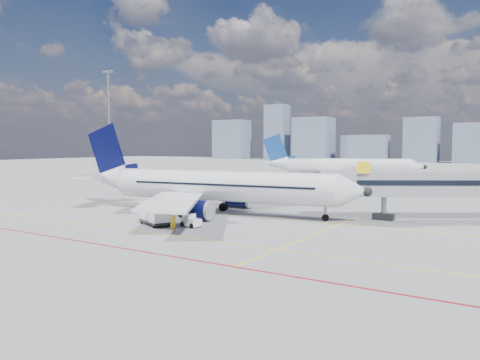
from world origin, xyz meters
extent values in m
plane|color=gray|center=(0.00, 0.00, 0.00)|extent=(420.00, 420.00, 0.00)
cube|color=yellow|center=(0.00, 8.00, 0.01)|extent=(60.00, 0.18, 0.01)
cube|color=yellow|center=(0.00, -6.00, 0.01)|extent=(80.00, 0.15, 0.01)
cube|color=yellow|center=(14.00, 2.00, 0.01)|extent=(0.15, 28.00, 0.01)
cube|color=yellow|center=(-20.00, 8.00, 0.01)|extent=(0.15, 30.00, 0.01)
cube|color=maroon|center=(0.00, -12.00, 0.01)|extent=(90.00, 0.25, 0.01)
cube|color=#96989E|center=(22.25, 16.15, 3.90)|extent=(20.84, 13.93, 2.60)
cube|color=black|center=(22.25, 16.15, 4.10)|extent=(20.52, 13.82, 0.55)
cube|color=#96989E|center=(12.70, 10.50, 3.90)|extent=(4.49, 4.56, 3.00)
cube|color=black|center=(17.00, 12.80, 0.35)|extent=(2.20, 1.00, 0.70)
cylinder|color=slate|center=(17.00, 12.80, 1.70)|extent=(0.56, 0.56, 2.70)
cube|color=yellow|center=(15.50, 10.30, 5.70)|extent=(1.26, 0.82, 1.20)
cylinder|color=slate|center=(-55.00, 40.00, 12.50)|extent=(0.56, 0.56, 25.00)
cube|color=slate|center=(-55.00, 40.00, 25.20)|extent=(3.20, 0.40, 0.50)
cube|color=#A8AAAF|center=(-56.20, 39.75, 25.20)|extent=(0.60, 0.15, 0.35)
cube|color=#A8AAAF|center=(-55.00, 39.75, 25.20)|extent=(0.60, 0.15, 0.35)
cube|color=#A8AAAF|center=(-53.80, 39.75, 25.20)|extent=(0.60, 0.15, 0.35)
cube|color=slate|center=(-118.65, 190.00, 11.12)|extent=(19.76, 11.66, 22.24)
cube|color=slate|center=(-89.06, 190.00, 14.87)|extent=(11.48, 9.45, 29.74)
cube|color=slate|center=(-67.49, 190.00, 11.08)|extent=(18.75, 13.98, 22.17)
cube|color=slate|center=(-40.16, 190.00, 6.43)|extent=(21.96, 9.15, 12.85)
cube|color=slate|center=(-13.97, 190.00, 10.35)|extent=(14.54, 10.19, 20.70)
cube|color=slate|center=(10.10, 190.00, 8.77)|extent=(20.12, 12.68, 17.55)
cylinder|color=silver|center=(-0.18, 7.06, 3.30)|extent=(27.60, 7.12, 3.56)
cone|color=silver|center=(15.01, 9.07, 3.30)|extent=(3.72, 3.96, 3.56)
sphere|color=black|center=(16.28, 9.24, 3.30)|extent=(1.13, 1.13, 1.00)
cone|color=silver|center=(-16.64, 4.88, 3.80)|extent=(6.26, 4.29, 3.56)
cube|color=black|center=(13.84, 8.92, 3.80)|extent=(1.54, 1.54, 0.41)
cube|color=silver|center=(-2.62, 15.02, 2.32)|extent=(8.83, 15.79, 0.53)
cube|color=silver|center=(-0.46, -1.26, 2.32)|extent=(11.93, 15.32, 0.53)
cylinder|color=#070933|center=(-1.33, 12.25, 1.18)|extent=(3.53, 2.51, 2.10)
cylinder|color=#070933|center=(0.06, 1.76, 1.18)|extent=(3.53, 2.51, 2.10)
cylinder|color=#A8AAAF|center=(0.39, 12.48, 1.18)|extent=(0.60, 2.18, 2.15)
cylinder|color=#A8AAAF|center=(1.78, 1.98, 1.18)|extent=(0.60, 2.18, 2.15)
cube|color=#070933|center=(-16.64, 4.88, 6.95)|extent=(6.24, 1.11, 7.78)
cube|color=#070933|center=(-14.47, 5.17, 4.76)|extent=(5.14, 0.95, 1.96)
cube|color=silver|center=(-17.39, 7.73, 4.12)|extent=(3.93, 5.63, 0.20)
cube|color=silver|center=(-16.62, 1.94, 4.12)|extent=(4.90, 5.80, 0.20)
cylinder|color=slate|center=(12.03, 8.68, 0.90)|extent=(0.31, 0.31, 1.80)
cylinder|color=black|center=(12.03, 8.68, 0.38)|extent=(0.79, 0.38, 0.76)
cylinder|color=slate|center=(-1.40, 9.29, 0.80)|extent=(0.36, 0.36, 1.60)
cylinder|color=black|center=(-1.40, 9.29, 0.50)|extent=(1.08, 0.78, 1.00)
cylinder|color=slate|center=(-0.78, 4.59, 0.80)|extent=(0.36, 0.36, 1.60)
cylinder|color=black|center=(-0.78, 4.59, 0.50)|extent=(1.08, 0.78, 1.00)
cube|color=black|center=(0.04, 8.87, 3.57)|extent=(22.27, 3.04, 0.24)
cube|color=black|center=(0.50, 5.38, 3.57)|extent=(22.27, 3.04, 0.24)
cylinder|color=silver|center=(-4.53, 63.14, 3.30)|extent=(26.06, 12.96, 3.46)
cone|color=silver|center=(9.36, 68.59, 3.30)|extent=(4.24, 4.39, 3.46)
sphere|color=black|center=(10.52, 69.04, 3.30)|extent=(1.27, 1.27, 0.98)
cone|color=silver|center=(-19.57, 57.23, 3.79)|extent=(6.56, 5.30, 3.46)
cube|color=black|center=(8.28, 68.17, 3.79)|extent=(1.73, 1.73, 0.40)
cube|color=silver|center=(-8.69, 70.09, 2.35)|extent=(5.28, 14.84, 0.51)
cube|color=silver|center=(-2.85, 55.21, 2.35)|extent=(13.69, 13.58, 0.51)
cylinder|color=#070933|center=(-6.82, 67.77, 1.24)|extent=(3.72, 3.07, 2.04)
cylinder|color=#070933|center=(-3.06, 58.18, 1.24)|extent=(3.72, 3.07, 2.04)
cylinder|color=#A8AAAF|center=(-5.25, 68.39, 1.24)|extent=(1.06, 2.06, 2.10)
cylinder|color=#A8AAAF|center=(-1.49, 58.80, 1.24)|extent=(1.06, 2.06, 2.10)
cube|color=navy|center=(-19.57, 57.23, 6.85)|extent=(5.77, 2.49, 7.57)
cube|color=navy|center=(-17.59, 58.01, 4.72)|extent=(4.76, 2.08, 1.91)
cube|color=silver|center=(-20.94, 59.74, 4.10)|extent=(2.71, 5.00, 0.20)
cube|color=silver|center=(-18.86, 54.46, 4.10)|extent=(5.35, 5.44, 0.20)
cylinder|color=black|center=(-6.20, 64.96, 0.50)|extent=(1.17, 0.97, 1.00)
cylinder|color=black|center=(-4.51, 60.66, 0.50)|extent=(1.17, 0.97, 1.00)
cylinder|color=black|center=(6.63, 67.52, 0.38)|extent=(0.81, 0.54, 0.76)
cube|color=silver|center=(2.20, -1.62, 0.49)|extent=(2.17, 1.50, 0.72)
cube|color=silver|center=(1.85, -1.54, 1.03)|extent=(1.11, 1.21, 0.54)
cube|color=black|center=(1.85, -1.54, 1.21)|extent=(1.01, 1.15, 0.31)
cylinder|color=black|center=(1.39, -1.94, 0.25)|extent=(0.54, 0.31, 0.50)
cylinder|color=black|center=(1.61, -0.97, 0.25)|extent=(0.54, 0.31, 0.50)
cylinder|color=black|center=(2.79, -2.26, 0.25)|extent=(0.54, 0.31, 0.50)
cylinder|color=black|center=(3.01, -1.30, 0.25)|extent=(0.54, 0.31, 0.50)
cube|color=black|center=(-1.55, -2.73, 0.36)|extent=(4.42, 3.32, 0.20)
cube|color=silver|center=(-2.47, -2.31, 1.35)|extent=(2.28, 2.26, 1.74)
cube|color=silver|center=(-0.64, -3.16, 1.35)|extent=(2.28, 2.26, 1.74)
cylinder|color=black|center=(-3.31, -2.79, 0.18)|extent=(0.39, 0.29, 0.36)
cylinder|color=black|center=(-2.65, -1.36, 0.18)|extent=(0.39, 0.29, 0.36)
cylinder|color=black|center=(-0.46, -4.10, 0.18)|extent=(0.39, 0.29, 0.36)
cylinder|color=black|center=(0.20, -2.68, 0.18)|extent=(0.39, 0.29, 0.36)
cube|color=black|center=(-5.87, 5.96, 0.45)|extent=(4.25, 1.57, 0.70)
cube|color=black|center=(-5.06, 5.97, 1.51)|extent=(6.05, 1.09, 1.86)
cube|color=yellow|center=(-5.07, 6.53, 1.51)|extent=(6.06, 0.16, 1.93)
cube|color=yellow|center=(-5.05, 5.42, 1.51)|extent=(6.06, 0.16, 1.93)
cylinder|color=black|center=(-7.47, 5.24, 0.30)|extent=(0.61, 0.25, 0.60)
cylinder|color=black|center=(-7.49, 6.65, 0.30)|extent=(0.61, 0.25, 0.60)
cylinder|color=black|center=(-4.25, 5.28, 0.30)|extent=(0.61, 0.25, 0.60)
cylinder|color=black|center=(-4.26, 6.69, 0.30)|extent=(0.61, 0.25, 0.60)
imported|color=gold|center=(2.30, -4.46, 0.93)|extent=(0.58, 0.76, 1.86)
camera|label=1|loc=(30.47, -37.50, 8.06)|focal=35.00mm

